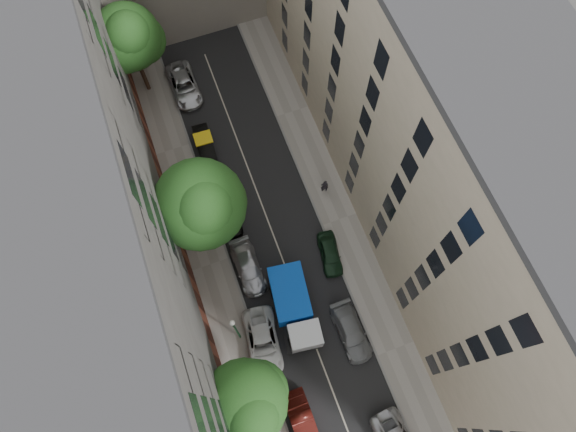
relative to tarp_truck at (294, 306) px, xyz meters
name	(u,v)px	position (x,y,z in m)	size (l,w,h in m)	color
ground	(276,242)	(0.60, 5.70, -1.58)	(120.00, 120.00, 0.00)	#4C4C49
road_surface	(276,242)	(0.60, 5.70, -1.57)	(8.00, 44.00, 0.02)	black
sidewalk_left	(211,264)	(-4.90, 5.70, -1.51)	(3.00, 44.00, 0.15)	gray
sidewalk_right	(339,220)	(6.10, 5.70, -1.51)	(3.00, 44.00, 0.15)	gray
building_left	(100,249)	(-10.40, 5.70, 8.42)	(8.00, 44.00, 20.00)	#464441
building_right	(431,138)	(11.60, 5.70, 8.42)	(8.00, 44.00, 20.00)	#C1AF96
tarp_truck	(294,306)	(0.00, 0.00, 0.00)	(3.19, 6.48, 2.87)	black
car_left_1	(303,423)	(-2.20, -7.70, -0.82)	(1.60, 4.59, 1.51)	#4A130E
car_left_2	(263,342)	(-3.00, -1.49, -0.86)	(2.40, 5.20, 1.44)	silver
car_left_3	(248,268)	(-2.20, 4.25, -0.89)	(1.92, 4.72, 1.37)	#B2B3B7
car_left_4	(229,213)	(-2.20, 9.10, -0.83)	(1.77, 4.40, 1.50)	black
car_left_5	(205,144)	(-2.20, 15.94, -0.94)	(1.34, 3.86, 1.27)	black
car_left_6	(184,85)	(-2.20, 22.30, -0.86)	(2.38, 5.17, 1.44)	silver
car_right_1	(351,332)	(3.40, -3.10, -0.90)	(1.91, 4.70, 1.36)	slate
car_right_2	(330,254)	(4.20, 3.10, -0.94)	(1.52, 3.77, 1.28)	black
tree_near	(247,404)	(-5.18, -5.41, 4.09)	(5.64, 5.42, 8.46)	#382619
tree_mid	(202,206)	(-3.90, 7.62, 5.33)	(6.53, 6.44, 10.30)	#382619
tree_far	(130,39)	(-5.18, 23.43, 5.10)	(5.58, 5.35, 9.67)	#382619
lamp_post	(235,329)	(-4.47, -0.48, 2.42)	(0.36, 0.36, 6.22)	#1A5D30
pedestrian	(325,186)	(5.89, 8.55, -0.57)	(0.63, 0.41, 1.73)	black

